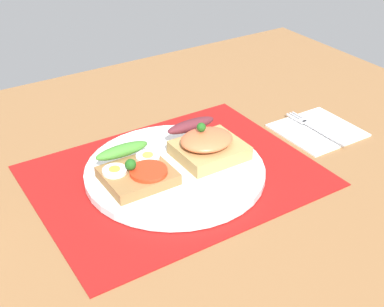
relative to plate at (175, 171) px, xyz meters
The scene contains 7 objects.
ground_plane 2.48cm from the plate, ahead, with size 120.00×90.00×3.20cm, color olive.
placemat 0.73cm from the plate, ahead, with size 40.75×31.64×0.30cm, color maroon.
plate is the anchor object (origin of this frame).
sandwich_egg_tomato 6.41cm from the plate, behind, with size 9.52×10.00×3.83cm.
sandwich_salmon 6.52cm from the plate, ahead, with size 9.99×10.20×5.49cm.
napkin 27.82cm from the plate, ahead, with size 12.84×12.39×0.60cm, color white.
fork 27.20cm from the plate, ahead, with size 1.62×13.34×0.32cm.
Camera 1 is at (-32.81, -56.31, 43.84)cm, focal length 49.13 mm.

